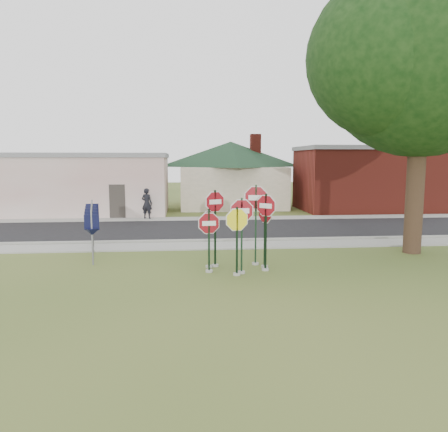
{
  "coord_description": "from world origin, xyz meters",
  "views": [
    {
      "loc": [
        -1.66,
        -13.2,
        3.76
      ],
      "look_at": [
        -0.32,
        2.0,
        1.79
      ],
      "focal_mm": 35.0,
      "sensor_mm": 36.0,
      "label": 1
    }
  ],
  "objects": [
    {
      "name": "sidewalk_far",
      "position": [
        0.0,
        14.3,
        0.03
      ],
      "size": [
        60.0,
        1.6,
        0.06
      ],
      "primitive_type": "cube",
      "color": "gray",
      "rests_on": "ground"
    },
    {
      "name": "stop_sign_back_left",
      "position": [
        -0.64,
        1.89,
        1.75
      ],
      "size": [
        0.93,
        0.43,
        2.81
      ],
      "color": "gray",
      "rests_on": "ground"
    },
    {
      "name": "pedestrian",
      "position": [
        -4.1,
        14.5,
        1.02
      ],
      "size": [
        0.83,
        0.7,
        1.93
      ],
      "primitive_type": "imported",
      "rotation": [
        0.0,
        0.0,
        2.73
      ],
      "color": "black",
      "rests_on": "sidewalk_far"
    },
    {
      "name": "bg_tree_right",
      "position": [
        22.0,
        26.0,
        5.58
      ],
      "size": [
        5.6,
        5.6,
        8.4
      ],
      "color": "black",
      "rests_on": "ground"
    },
    {
      "name": "oak_tree",
      "position": [
        7.5,
        3.5,
        7.85
      ],
      "size": [
        11.61,
        11.01,
        11.86
      ],
      "color": "black",
      "rests_on": "ground"
    },
    {
      "name": "building_brick",
      "position": [
        12.0,
        18.5,
        2.4
      ],
      "size": [
        10.2,
        6.2,
        4.75
      ],
      "color": "maroon",
      "rests_on": "ground"
    },
    {
      "name": "stop_sign_yellow",
      "position": [
        -0.02,
        0.64,
        1.42
      ],
      "size": [
        1.02,
        0.24,
        2.36
      ],
      "color": "gray",
      "rests_on": "ground"
    },
    {
      "name": "curb",
      "position": [
        0.0,
        6.5,
        0.07
      ],
      "size": [
        60.0,
        0.2,
        0.14
      ],
      "primitive_type": "cube",
      "color": "gray",
      "rests_on": "ground"
    },
    {
      "name": "stop_sign_right",
      "position": [
        1.03,
        1.18,
        1.7
      ],
      "size": [
        0.78,
        0.67,
        2.73
      ],
      "color": "gray",
      "rests_on": "ground"
    },
    {
      "name": "stop_sign_left",
      "position": [
        -0.9,
        1.13,
        1.29
      ],
      "size": [
        1.0,
        0.24,
        2.16
      ],
      "color": "gray",
      "rests_on": "ground"
    },
    {
      "name": "stop_sign_center",
      "position": [
        0.17,
        0.87,
        1.64
      ],
      "size": [
        1.06,
        0.24,
        2.63
      ],
      "color": "gray",
      "rests_on": "ground"
    },
    {
      "name": "building_stucco",
      "position": [
        -9.0,
        18.0,
        2.15
      ],
      "size": [
        12.2,
        6.2,
        4.2
      ],
      "color": "silver",
      "rests_on": "ground"
    },
    {
      "name": "ground",
      "position": [
        0.0,
        0.0,
        0.0
      ],
      "size": [
        120.0,
        120.0,
        0.0
      ],
      "primitive_type": "plane",
      "color": "#3D541F",
      "rests_on": "ground"
    },
    {
      "name": "road",
      "position": [
        0.0,
        10.0,
        0.02
      ],
      "size": [
        60.0,
        7.0,
        0.04
      ],
      "primitive_type": "cube",
      "color": "black",
      "rests_on": "ground"
    },
    {
      "name": "stop_sign_back_right",
      "position": [
        0.82,
        2.03,
        1.93
      ],
      "size": [
        1.14,
        0.24,
        3.0
      ],
      "color": "gray",
      "rests_on": "ground"
    },
    {
      "name": "building_house",
      "position": [
        2.0,
        22.0,
        3.65
      ],
      "size": [
        11.6,
        11.6,
        6.2
      ],
      "color": "beige",
      "rests_on": "ground"
    },
    {
      "name": "sidewalk_near",
      "position": [
        0.0,
        5.5,
        0.03
      ],
      "size": [
        60.0,
        1.6,
        0.06
      ],
      "primitive_type": "cube",
      "color": "gray",
      "rests_on": "ground"
    },
    {
      "name": "stop_sign_far_left",
      "position": [
        -0.86,
        1.75,
        1.32
      ],
      "size": [
        0.67,
        0.97,
        2.19
      ],
      "color": "gray",
      "rests_on": "ground"
    },
    {
      "name": "route_sign_row",
      "position": [
        -5.4,
        4.5,
        1.22
      ],
      "size": [
        1.43,
        4.63,
        2.0
      ],
      "color": "#59595E",
      "rests_on": "ground"
    },
    {
      "name": "stop_sign_far_right",
      "position": [
        1.08,
        1.59,
        1.46
      ],
      "size": [
        0.48,
        0.85,
        2.41
      ],
      "color": "gray",
      "rests_on": "ground"
    }
  ]
}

